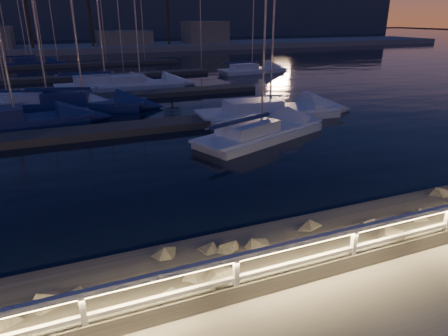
{
  "coord_description": "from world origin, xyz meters",
  "views": [
    {
      "loc": [
        -4.85,
        -6.28,
        5.58
      ],
      "look_at": [
        -0.62,
        4.0,
        1.33
      ],
      "focal_mm": 32.0,
      "sensor_mm": 36.0,
      "label": 1
    }
  ],
  "objects_px": {
    "sailboat_e": "(6,102)",
    "sailboat_j": "(103,84)",
    "sailboat_b": "(11,122)",
    "sailboat_c": "(45,104)",
    "sailboat_h": "(266,111)",
    "sailboat_m": "(31,63)",
    "guard_rail": "(316,247)",
    "sailboat_f": "(81,103)",
    "sailboat_l": "(250,69)",
    "sailboat_g": "(138,83)",
    "sailboat_d": "(258,132)"
  },
  "relations": [
    {
      "from": "sailboat_e",
      "to": "sailboat_j",
      "type": "xyz_separation_m",
      "value": [
        7.3,
        5.09,
        0.07
      ]
    },
    {
      "from": "sailboat_b",
      "to": "sailboat_c",
      "type": "distance_m",
      "value": 5.16
    },
    {
      "from": "sailboat_h",
      "to": "sailboat_m",
      "type": "bearing_deg",
      "value": 115.84
    },
    {
      "from": "sailboat_c",
      "to": "sailboat_e",
      "type": "xyz_separation_m",
      "value": [
        -2.58,
        1.76,
        -0.04
      ]
    },
    {
      "from": "sailboat_h",
      "to": "guard_rail",
      "type": "bearing_deg",
      "value": -111.02
    },
    {
      "from": "sailboat_f",
      "to": "sailboat_l",
      "type": "relative_size",
      "value": 1.08
    },
    {
      "from": "sailboat_h",
      "to": "sailboat_c",
      "type": "bearing_deg",
      "value": 152.43
    },
    {
      "from": "sailboat_g",
      "to": "sailboat_m",
      "type": "distance_m",
      "value": 24.24
    },
    {
      "from": "sailboat_l",
      "to": "sailboat_m",
      "type": "distance_m",
      "value": 28.93
    },
    {
      "from": "sailboat_f",
      "to": "sailboat_g",
      "type": "distance_m",
      "value": 9.16
    },
    {
      "from": "guard_rail",
      "to": "sailboat_j",
      "type": "height_order",
      "value": "sailboat_j"
    },
    {
      "from": "sailboat_e",
      "to": "sailboat_m",
      "type": "distance_m",
      "value": 26.96
    },
    {
      "from": "guard_rail",
      "to": "sailboat_c",
      "type": "distance_m",
      "value": 24.67
    },
    {
      "from": "sailboat_f",
      "to": "sailboat_l",
      "type": "xyz_separation_m",
      "value": [
        19.34,
        12.78,
        -0.06
      ]
    },
    {
      "from": "guard_rail",
      "to": "sailboat_g",
      "type": "xyz_separation_m",
      "value": [
        1.88,
        30.39,
        -0.94
      ]
    },
    {
      "from": "sailboat_j",
      "to": "sailboat_m",
      "type": "relative_size",
      "value": 1.27
    },
    {
      "from": "sailboat_l",
      "to": "sailboat_d",
      "type": "bearing_deg",
      "value": -118.69
    },
    {
      "from": "sailboat_g",
      "to": "sailboat_l",
      "type": "bearing_deg",
      "value": 22.22
    },
    {
      "from": "sailboat_c",
      "to": "sailboat_h",
      "type": "distance_m",
      "value": 15.37
    },
    {
      "from": "sailboat_l",
      "to": "sailboat_g",
      "type": "bearing_deg",
      "value": -162.54
    },
    {
      "from": "sailboat_b",
      "to": "sailboat_j",
      "type": "xyz_separation_m",
      "value": [
        6.47,
        11.71,
        0.0
      ]
    },
    {
      "from": "sailboat_e",
      "to": "sailboat_h",
      "type": "height_order",
      "value": "sailboat_h"
    },
    {
      "from": "sailboat_c",
      "to": "sailboat_d",
      "type": "xyz_separation_m",
      "value": [
        10.52,
        -12.03,
        -0.02
      ]
    },
    {
      "from": "sailboat_j",
      "to": "sailboat_d",
      "type": "bearing_deg",
      "value": -75.78
    },
    {
      "from": "sailboat_d",
      "to": "sailboat_g",
      "type": "bearing_deg",
      "value": 77.39
    },
    {
      "from": "sailboat_h",
      "to": "sailboat_j",
      "type": "xyz_separation_m",
      "value": [
        -8.44,
        14.8,
        0.02
      ]
    },
    {
      "from": "sailboat_h",
      "to": "sailboat_g",
      "type": "bearing_deg",
      "value": 114.3
    },
    {
      "from": "sailboat_e",
      "to": "sailboat_g",
      "type": "distance_m",
      "value": 11.31
    },
    {
      "from": "sailboat_m",
      "to": "sailboat_j",
      "type": "bearing_deg",
      "value": -77.12
    },
    {
      "from": "guard_rail",
      "to": "sailboat_e",
      "type": "height_order",
      "value": "sailboat_e"
    },
    {
      "from": "sailboat_h",
      "to": "sailboat_m",
      "type": "xyz_separation_m",
      "value": [
        -15.02,
        36.65,
        -0.03
      ]
    },
    {
      "from": "sailboat_j",
      "to": "sailboat_l",
      "type": "xyz_separation_m",
      "value": [
        16.92,
        4.98,
        -0.07
      ]
    },
    {
      "from": "sailboat_h",
      "to": "sailboat_m",
      "type": "distance_m",
      "value": 39.61
    },
    {
      "from": "sailboat_b",
      "to": "sailboat_d",
      "type": "xyz_separation_m",
      "value": [
        12.27,
        -7.18,
        -0.05
      ]
    },
    {
      "from": "guard_rail",
      "to": "sailboat_f",
      "type": "relative_size",
      "value": 3.08
    },
    {
      "from": "sailboat_e",
      "to": "sailboat_f",
      "type": "distance_m",
      "value": 5.58
    },
    {
      "from": "sailboat_d",
      "to": "sailboat_f",
      "type": "relative_size",
      "value": 0.97
    },
    {
      "from": "sailboat_f",
      "to": "sailboat_m",
      "type": "bearing_deg",
      "value": 115.08
    },
    {
      "from": "sailboat_j",
      "to": "guard_rail",
      "type": "bearing_deg",
      "value": -90.79
    },
    {
      "from": "sailboat_l",
      "to": "sailboat_m",
      "type": "xyz_separation_m",
      "value": [
        -23.5,
        16.88,
        0.02
      ]
    },
    {
      "from": "sailboat_m",
      "to": "sailboat_b",
      "type": "bearing_deg",
      "value": -93.68
    },
    {
      "from": "sailboat_f",
      "to": "sailboat_e",
      "type": "bearing_deg",
      "value": 168.03
    },
    {
      "from": "guard_rail",
      "to": "sailboat_f",
      "type": "xyz_separation_m",
      "value": [
        -3.54,
        23.0,
        -0.91
      ]
    },
    {
      "from": "sailboat_f",
      "to": "sailboat_c",
      "type": "bearing_deg",
      "value": 174.58
    },
    {
      "from": "sailboat_d",
      "to": "sailboat_f",
      "type": "height_order",
      "value": "sailboat_f"
    },
    {
      "from": "guard_rail",
      "to": "sailboat_l",
      "type": "height_order",
      "value": "sailboat_l"
    },
    {
      "from": "guard_rail",
      "to": "sailboat_b",
      "type": "height_order",
      "value": "sailboat_b"
    },
    {
      "from": "sailboat_b",
      "to": "guard_rail",
      "type": "bearing_deg",
      "value": -74.52
    },
    {
      "from": "sailboat_f",
      "to": "sailboat_h",
      "type": "bearing_deg",
      "value": -15.67
    },
    {
      "from": "sailboat_d",
      "to": "sailboat_c",
      "type": "bearing_deg",
      "value": 109.89
    }
  ]
}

